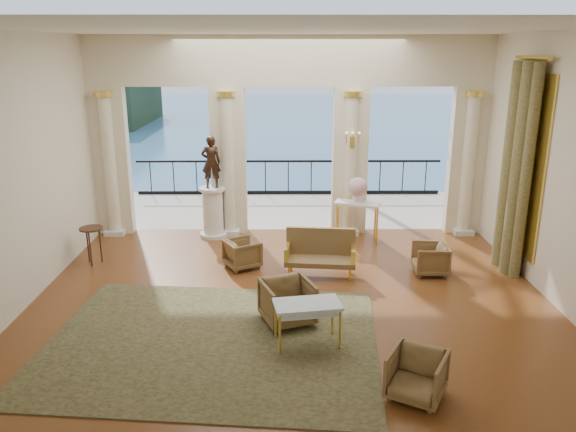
{
  "coord_description": "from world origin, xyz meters",
  "views": [
    {
      "loc": [
        -0.11,
        -8.92,
        4.25
      ],
      "look_at": [
        -0.05,
        0.6,
        1.37
      ],
      "focal_mm": 35.0,
      "sensor_mm": 36.0,
      "label": 1
    }
  ],
  "objects_px": {
    "settee": "(320,252)",
    "statue": "(211,162)",
    "game_table": "(307,307)",
    "armchair_a": "(288,300)",
    "console_table": "(357,209)",
    "side_table": "(91,233)",
    "armchair_d": "(243,252)",
    "pedestal": "(213,213)",
    "armchair_c": "(430,258)",
    "armchair_b": "(417,373)"
  },
  "relations": [
    {
      "from": "armchair_b",
      "to": "settee",
      "type": "relative_size",
      "value": 0.49
    },
    {
      "from": "armchair_c",
      "to": "game_table",
      "type": "relative_size",
      "value": 0.63
    },
    {
      "from": "settee",
      "to": "side_table",
      "type": "distance_m",
      "value": 4.62
    },
    {
      "from": "game_table",
      "to": "statue",
      "type": "bearing_deg",
      "value": 102.5
    },
    {
      "from": "armchair_c",
      "to": "armchair_d",
      "type": "distance_m",
      "value": 3.68
    },
    {
      "from": "armchair_a",
      "to": "game_table",
      "type": "height_order",
      "value": "armchair_a"
    },
    {
      "from": "armchair_d",
      "to": "console_table",
      "type": "distance_m",
      "value": 2.9
    },
    {
      "from": "armchair_c",
      "to": "side_table",
      "type": "relative_size",
      "value": 0.85
    },
    {
      "from": "armchair_c",
      "to": "statue",
      "type": "relative_size",
      "value": 0.56
    },
    {
      "from": "armchair_c",
      "to": "side_table",
      "type": "distance_m",
      "value": 6.75
    },
    {
      "from": "armchair_c",
      "to": "game_table",
      "type": "distance_m",
      "value": 3.68
    },
    {
      "from": "game_table",
      "to": "armchair_d",
      "type": "bearing_deg",
      "value": 101.81
    },
    {
      "from": "armchair_b",
      "to": "settee",
      "type": "bearing_deg",
      "value": 132.26
    },
    {
      "from": "statue",
      "to": "armchair_a",
      "type": "bearing_deg",
      "value": 105.7
    },
    {
      "from": "settee",
      "to": "statue",
      "type": "xyz_separation_m",
      "value": [
        -2.34,
        2.28,
        1.32
      ]
    },
    {
      "from": "game_table",
      "to": "settee",
      "type": "bearing_deg",
      "value": 73.2
    },
    {
      "from": "armchair_a",
      "to": "pedestal",
      "type": "distance_m",
      "value": 4.62
    },
    {
      "from": "armchair_a",
      "to": "side_table",
      "type": "distance_m",
      "value": 4.71
    },
    {
      "from": "settee",
      "to": "statue",
      "type": "relative_size",
      "value": 1.18
    },
    {
      "from": "game_table",
      "to": "armchair_c",
      "type": "bearing_deg",
      "value": 37.99
    },
    {
      "from": "armchair_a",
      "to": "console_table",
      "type": "bearing_deg",
      "value": 46.89
    },
    {
      "from": "armchair_a",
      "to": "game_table",
      "type": "relative_size",
      "value": 0.75
    },
    {
      "from": "console_table",
      "to": "pedestal",
      "type": "bearing_deg",
      "value": -167.37
    },
    {
      "from": "settee",
      "to": "armchair_a",
      "type": "bearing_deg",
      "value": -101.97
    },
    {
      "from": "settee",
      "to": "statue",
      "type": "height_order",
      "value": "statue"
    },
    {
      "from": "pedestal",
      "to": "side_table",
      "type": "xyz_separation_m",
      "value": [
        -2.23,
        -1.71,
        0.09
      ]
    },
    {
      "from": "armchair_d",
      "to": "side_table",
      "type": "distance_m",
      "value": 3.08
    },
    {
      "from": "armchair_d",
      "to": "side_table",
      "type": "height_order",
      "value": "side_table"
    },
    {
      "from": "armchair_b",
      "to": "console_table",
      "type": "height_order",
      "value": "console_table"
    },
    {
      "from": "game_table",
      "to": "pedestal",
      "type": "relative_size",
      "value": 0.89
    },
    {
      "from": "settee",
      "to": "pedestal",
      "type": "distance_m",
      "value": 3.27
    },
    {
      "from": "armchair_a",
      "to": "side_table",
      "type": "bearing_deg",
      "value": 125.8
    },
    {
      "from": "armchair_a",
      "to": "armchair_b",
      "type": "height_order",
      "value": "armchair_a"
    },
    {
      "from": "armchair_c",
      "to": "side_table",
      "type": "bearing_deg",
      "value": -92.6
    },
    {
      "from": "armchair_a",
      "to": "armchair_c",
      "type": "bearing_deg",
      "value": 15.07
    },
    {
      "from": "armchair_d",
      "to": "console_table",
      "type": "height_order",
      "value": "console_table"
    },
    {
      "from": "statue",
      "to": "console_table",
      "type": "xyz_separation_m",
      "value": [
        3.27,
        -0.45,
        -0.98
      ]
    },
    {
      "from": "armchair_c",
      "to": "console_table",
      "type": "relative_size",
      "value": 0.62
    },
    {
      "from": "game_table",
      "to": "armchair_b",
      "type": "bearing_deg",
      "value": -54.53
    },
    {
      "from": "side_table",
      "to": "armchair_d",
      "type": "bearing_deg",
      "value": -4.24
    },
    {
      "from": "armchair_a",
      "to": "side_table",
      "type": "height_order",
      "value": "armchair_a"
    },
    {
      "from": "game_table",
      "to": "side_table",
      "type": "height_order",
      "value": "side_table"
    },
    {
      "from": "console_table",
      "to": "side_table",
      "type": "height_order",
      "value": "console_table"
    },
    {
      "from": "settee",
      "to": "side_table",
      "type": "height_order",
      "value": "settee"
    },
    {
      "from": "armchair_d",
      "to": "statue",
      "type": "relative_size",
      "value": 0.54
    },
    {
      "from": "armchair_b",
      "to": "pedestal",
      "type": "distance_m",
      "value": 7.12
    },
    {
      "from": "game_table",
      "to": "console_table",
      "type": "relative_size",
      "value": 0.99
    },
    {
      "from": "game_table",
      "to": "console_table",
      "type": "bearing_deg",
      "value": 64.9
    },
    {
      "from": "game_table",
      "to": "pedestal",
      "type": "height_order",
      "value": "pedestal"
    },
    {
      "from": "settee",
      "to": "console_table",
      "type": "distance_m",
      "value": 2.08
    }
  ]
}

